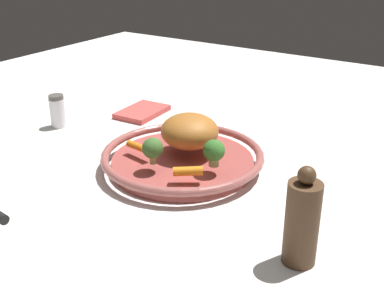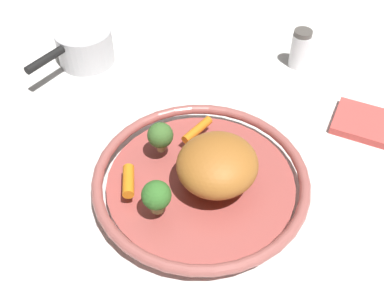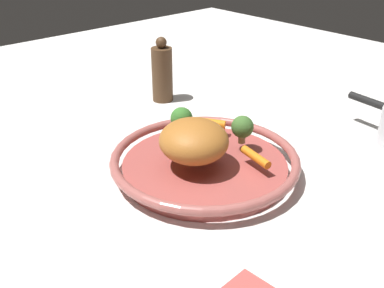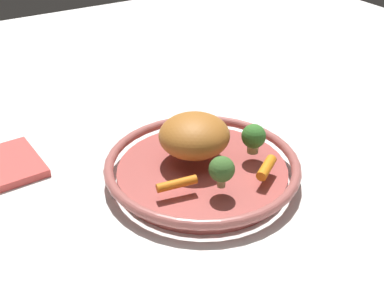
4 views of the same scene
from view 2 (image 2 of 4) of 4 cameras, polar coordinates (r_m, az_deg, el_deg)
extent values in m
plane|color=silver|center=(0.72, 1.08, -5.75)|extent=(2.15, 2.15, 0.00)
cylinder|color=#A84C47|center=(0.71, 1.10, -5.20)|extent=(0.29, 0.29, 0.02)
torus|color=#A65954|center=(0.70, 1.12, -4.20)|extent=(0.34, 0.34, 0.02)
ellipsoid|color=#AC6628|center=(0.66, 3.22, -2.56)|extent=(0.15, 0.15, 0.07)
cylinder|color=orange|center=(0.68, -8.01, -4.61)|extent=(0.05, 0.06, 0.02)
cylinder|color=orange|center=(0.75, 0.66, 1.80)|extent=(0.03, 0.07, 0.02)
cylinder|color=#9AA766|center=(0.65, -4.39, -7.81)|extent=(0.02, 0.02, 0.01)
sphere|color=#36722B|center=(0.63, -4.51, -6.45)|extent=(0.04, 0.04, 0.04)
cylinder|color=tan|center=(0.72, -3.92, -0.30)|extent=(0.01, 0.01, 0.01)
sphere|color=#3F6A2D|center=(0.70, -4.01, 1.11)|extent=(0.04, 0.04, 0.04)
cylinder|color=white|center=(0.97, 13.41, 11.36)|extent=(0.04, 0.04, 0.07)
cylinder|color=#56514C|center=(0.95, 13.84, 13.41)|extent=(0.04, 0.04, 0.01)
cylinder|color=silver|center=(0.98, -13.30, 11.87)|extent=(0.12, 0.12, 0.07)
cylinder|color=black|center=(0.92, -18.03, 10.07)|extent=(0.03, 0.09, 0.02)
cube|color=#D14C47|center=(0.88, 21.89, 2.19)|extent=(0.14, 0.10, 0.01)
camera|label=1|loc=(0.97, -70.08, 10.45)|focal=46.03mm
camera|label=3|loc=(0.96, 50.33, 22.90)|focal=42.35mm
camera|label=4|loc=(1.15, -23.29, 40.50)|focal=48.23mm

